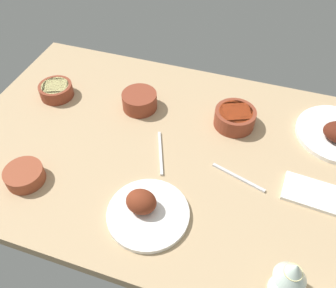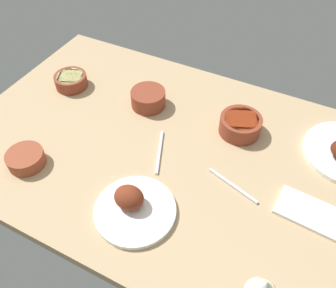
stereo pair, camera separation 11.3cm
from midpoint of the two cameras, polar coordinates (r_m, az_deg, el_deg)
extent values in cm
cube|color=tan|center=(115.74, -2.79, -1.49)|extent=(140.00, 90.00, 4.00)
cylinder|color=white|center=(99.05, -6.62, -11.56)|extent=(23.19, 23.19, 1.60)
ellipsoid|color=maroon|center=(96.83, -7.81, -9.60)|extent=(8.64, 7.27, 6.61)
cylinder|color=brown|center=(114.98, -25.18, -4.85)|extent=(11.65, 11.65, 4.50)
cylinder|color=#D6BC70|center=(113.72, -25.46, -4.31)|extent=(9.55, 9.55, 1.00)
cylinder|color=brown|center=(121.00, 8.32, 4.15)|extent=(14.11, 14.11, 6.18)
cylinder|color=#9E3314|center=(119.25, 8.46, 5.05)|extent=(11.57, 11.57, 1.00)
cylinder|color=brown|center=(140.35, -20.16, 8.17)|extent=(12.38, 12.38, 4.98)
cylinder|color=#DBCC7A|center=(139.18, -20.37, 8.79)|extent=(10.15, 10.15, 1.00)
cylinder|color=brown|center=(127.40, -7.25, 6.95)|extent=(12.64, 12.64, 6.21)
cylinder|color=#4C192D|center=(125.73, -7.36, 7.84)|extent=(10.37, 10.37, 1.00)
cylinder|color=silver|center=(89.40, 15.20, -21.51)|extent=(1.00, 1.00, 7.00)
cone|color=silver|center=(83.30, 16.16, -19.81)|extent=(7.60, 7.60, 6.50)
cylinder|color=beige|center=(84.61, 15.94, -20.20)|extent=(4.18, 4.18, 2.80)
cube|color=white|center=(108.87, 20.56, -8.01)|extent=(19.98, 11.91, 1.20)
cube|color=silver|center=(107.15, 8.55, -5.64)|extent=(17.19, 6.10, 0.80)
cube|color=silver|center=(112.54, -4.12, -1.59)|extent=(7.63, 17.31, 0.80)
camera|label=1|loc=(0.06, -92.87, -3.14)|focal=37.04mm
camera|label=2|loc=(0.06, 87.13, 3.14)|focal=37.04mm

